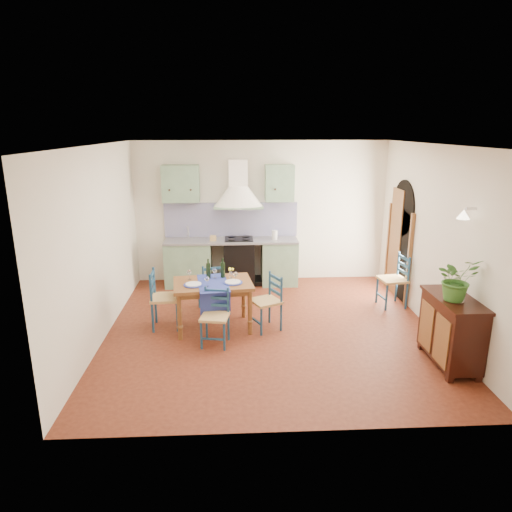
{
  "coord_description": "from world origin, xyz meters",
  "views": [
    {
      "loc": [
        -0.56,
        -6.52,
        3.03
      ],
      "look_at": [
        -0.21,
        0.3,
        1.11
      ],
      "focal_mm": 32.0,
      "sensor_mm": 36.0,
      "label": 1
    }
  ],
  "objects_px": {
    "sideboard": "(451,329)",
    "chair_near": "(215,316)",
    "dining_table": "(213,288)",
    "potted_plant": "(457,279)"
  },
  "relations": [
    {
      "from": "sideboard",
      "to": "chair_near",
      "type": "bearing_deg",
      "value": 166.39
    },
    {
      "from": "dining_table",
      "to": "sideboard",
      "type": "height_order",
      "value": "dining_table"
    },
    {
      "from": "sideboard",
      "to": "potted_plant",
      "type": "bearing_deg",
      "value": -121.78
    },
    {
      "from": "chair_near",
      "to": "potted_plant",
      "type": "relative_size",
      "value": 1.47
    },
    {
      "from": "potted_plant",
      "to": "dining_table",
      "type": "bearing_deg",
      "value": 156.13
    },
    {
      "from": "sideboard",
      "to": "potted_plant",
      "type": "height_order",
      "value": "potted_plant"
    },
    {
      "from": "sideboard",
      "to": "dining_table",
      "type": "bearing_deg",
      "value": 157.52
    },
    {
      "from": "dining_table",
      "to": "sideboard",
      "type": "relative_size",
      "value": 1.21
    },
    {
      "from": "dining_table",
      "to": "chair_near",
      "type": "xyz_separation_m",
      "value": [
        0.05,
        -0.55,
        -0.24
      ]
    },
    {
      "from": "sideboard",
      "to": "potted_plant",
      "type": "distance_m",
      "value": 0.71
    }
  ]
}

